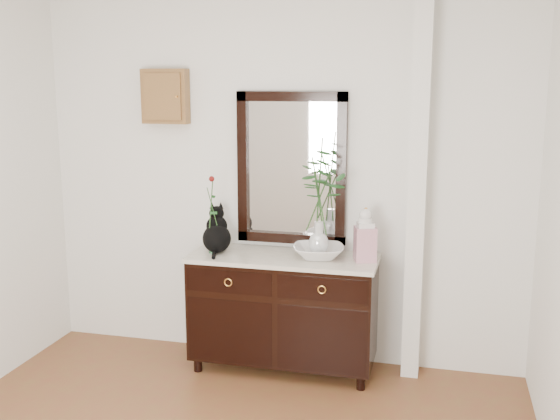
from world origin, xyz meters
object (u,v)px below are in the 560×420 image
(sideboard, at_px, (283,307))
(ginger_jar, at_px, (365,234))
(cat, at_px, (217,229))
(lotus_bowl, at_px, (318,252))

(sideboard, height_order, ginger_jar, ginger_jar)
(cat, height_order, lotus_bowl, cat)
(lotus_bowl, bearing_deg, cat, -178.97)
(lotus_bowl, distance_m, ginger_jar, 0.35)
(sideboard, height_order, lotus_bowl, lotus_bowl)
(sideboard, relative_size, cat, 4.00)
(sideboard, xyz_separation_m, cat, (-0.49, -0.00, 0.54))
(lotus_bowl, relative_size, ginger_jar, 0.95)
(sideboard, bearing_deg, lotus_bowl, 2.56)
(cat, height_order, ginger_jar, ginger_jar)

